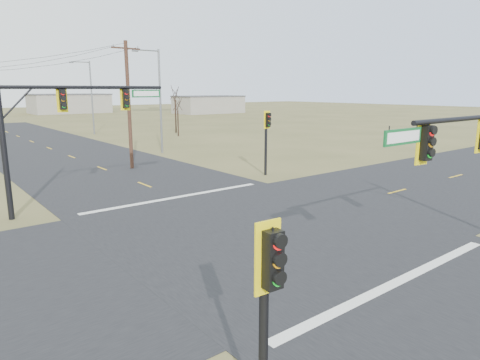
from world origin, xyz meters
The scene contains 15 objects.
ground centered at (0.00, 0.00, 0.00)m, with size 320.00×320.00×0.00m, color olive.
road_ew centered at (0.00, 0.00, 0.01)m, with size 160.00×14.00×0.02m, color black.
road_ns centered at (0.00, 0.00, 0.01)m, with size 14.00×160.00×0.02m, color black.
stop_bar_near centered at (0.00, -7.50, 0.03)m, with size 12.00×0.40×0.01m, color silver.
stop_bar_far centered at (0.00, 7.50, 0.03)m, with size 12.00×0.40×0.01m, color silver.
mast_arm_far centered at (-5.98, 8.84, 5.21)m, with size 8.91×0.43×7.22m.
pedestal_signal_ne centered at (8.98, 9.35, 3.53)m, with size 0.58×0.52×4.96m.
pedestal_signal_sw centered at (-8.01, -9.70, 3.17)m, with size 0.58×0.51×4.33m.
utility_pole_near centered at (2.03, 18.48, 5.32)m, with size 2.52×0.39×10.30m.
streetlight_a centered at (8.08, 24.93, 5.86)m, with size 2.90×0.27×10.44m.
streetlight_b centered at (9.30, 48.16, 5.89)m, with size 2.91×0.26×10.49m.
bare_tree_c centered at (17.96, 38.15, 4.50)m, with size 2.65×2.65×5.74m.
bare_tree_d centered at (20.17, 42.63, 6.03)m, with size 3.13×3.13×7.49m.
warehouse_mid centered at (25.00, 110.00, 2.50)m, with size 20.00×12.00×5.00m, color gray.
warehouse_right centered at (55.00, 85.00, 2.25)m, with size 18.00×10.00×4.50m, color gray.
Camera 1 is at (-12.74, -14.85, 6.51)m, focal length 32.00 mm.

